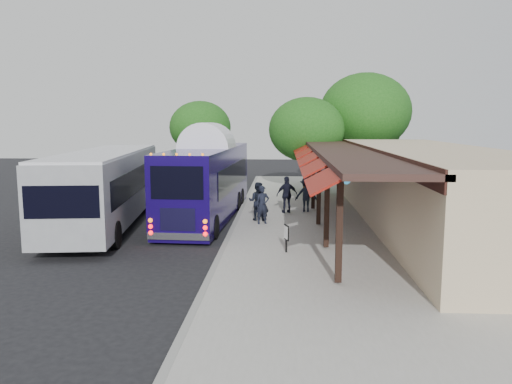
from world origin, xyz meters
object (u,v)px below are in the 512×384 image
(coach_bus, at_px, (208,178))
(city_bus, at_px, (107,185))
(ped_d, at_px, (306,195))
(ped_a, at_px, (262,205))
(ped_b, at_px, (258,201))
(ped_c, at_px, (287,195))
(sign_board, at_px, (286,234))

(coach_bus, bearing_deg, city_bus, -153.48)
(coach_bus, bearing_deg, ped_d, 17.01)
(ped_a, bearing_deg, ped_b, 87.82)
(ped_d, bearing_deg, ped_c, 27.90)
(city_bus, relative_size, ped_c, 6.97)
(coach_bus, height_order, city_bus, coach_bus)
(ped_c, bearing_deg, ped_a, 52.24)
(coach_bus, bearing_deg, sign_board, -58.30)
(city_bus, xyz_separation_m, ped_c, (8.20, 2.72, -0.80))
(ped_b, xyz_separation_m, ped_c, (1.37, 1.97, 0.03))
(coach_bus, xyz_separation_m, sign_board, (3.79, -6.87, -1.17))
(ped_c, bearing_deg, ped_b, 39.43)
(coach_bus, height_order, sign_board, coach_bus)
(ped_c, relative_size, ped_d, 1.06)
(ped_b, xyz_separation_m, sign_board, (1.29, -5.71, -0.23))
(ped_a, relative_size, ped_c, 0.93)
(ped_b, height_order, ped_c, ped_c)
(ped_a, relative_size, sign_board, 1.75)
(ped_a, xyz_separation_m, ped_d, (2.10, 3.17, 0.01))
(city_bus, xyz_separation_m, ped_b, (6.83, 0.75, -0.83))
(city_bus, bearing_deg, ped_d, 12.16)
(sign_board, bearing_deg, ped_d, 64.46)
(ped_b, relative_size, sign_board, 1.82)
(ped_a, height_order, sign_board, ped_a)
(ped_c, distance_m, sign_board, 7.69)
(ped_b, relative_size, ped_d, 1.02)
(ped_b, distance_m, sign_board, 5.86)
(coach_bus, relative_size, sign_board, 11.92)
(ped_a, distance_m, ped_d, 3.80)
(ped_c, xyz_separation_m, ped_d, (0.98, 0.41, -0.05))
(ped_a, distance_m, ped_b, 0.83)
(city_bus, height_order, ped_a, city_bus)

